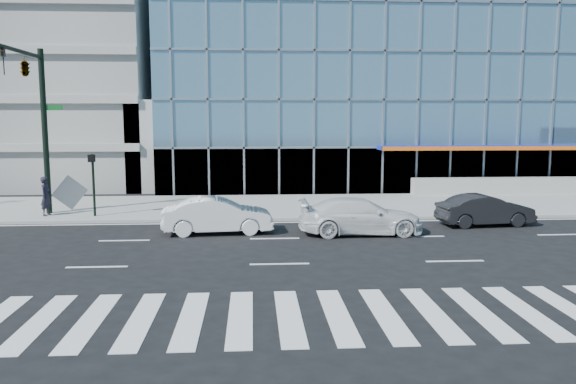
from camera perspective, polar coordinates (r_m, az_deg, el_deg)
name	(u,v)px	position (r m, az deg, el deg)	size (l,w,h in m)	color
ground	(275,239)	(22.80, -1.36, -4.76)	(160.00, 160.00, 0.00)	black
sidewalk	(269,206)	(30.64, -1.96, -1.43)	(120.00, 8.00, 0.15)	gray
theatre_building	(425,87)	(50.57, 13.70, 10.33)	(42.00, 26.00, 15.00)	#6894AE
parking_garage	(18,54)	(52.16, -25.78, 12.47)	(24.00, 24.00, 20.00)	gray
ramp_block	(180,144)	(40.62, -10.92, 4.79)	(6.00, 8.00, 6.00)	gray
traffic_signal	(31,89)	(28.70, -24.64, 9.48)	(1.14, 5.74, 8.00)	black
ped_signal_post	(93,175)	(28.38, -19.22, 1.63)	(0.30, 0.33, 3.00)	black
white_suv	(360,216)	(23.78, 7.36, -2.45)	(2.12, 5.20, 1.51)	white
white_sedan	(218,215)	(23.90, -7.16, -2.38)	(1.61, 4.62, 1.52)	white
dark_sedan	(485,210)	(26.94, 19.39, -1.75)	(1.49, 4.28, 1.41)	black
pedestrian	(46,196)	(29.54, -23.37, -0.38)	(0.69, 0.45, 1.90)	black
tilted_panel	(70,192)	(30.83, -21.30, -0.03)	(1.30, 0.06, 1.30)	#9A9A9A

